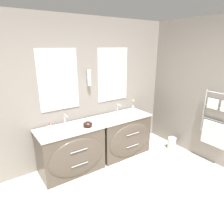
% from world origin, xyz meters
% --- Properties ---
extents(wall_back, '(5.63, 0.15, 2.60)m').
position_xyz_m(wall_back, '(0.01, 2.13, 1.31)').
color(wall_back, gray).
rests_on(wall_back, ground_plane).
extents(wall_right, '(0.13, 4.15, 2.60)m').
position_xyz_m(wall_right, '(2.04, 0.94, 1.29)').
color(wall_right, gray).
rests_on(wall_right, ground_plane).
extents(vanity_left, '(1.09, 0.65, 0.81)m').
position_xyz_m(vanity_left, '(-0.30, 1.75, 0.41)').
color(vanity_left, '#4C4238').
rests_on(vanity_left, ground_plane).
extents(vanity_right, '(1.09, 0.65, 0.81)m').
position_xyz_m(vanity_right, '(0.81, 1.75, 0.41)').
color(vanity_right, '#4C4238').
rests_on(vanity_right, ground_plane).
extents(faucet_left, '(0.17, 0.13, 0.21)m').
position_xyz_m(faucet_left, '(-0.30, 1.93, 0.91)').
color(faucet_left, silver).
rests_on(faucet_left, vanity_left).
extents(faucet_right, '(0.17, 0.13, 0.21)m').
position_xyz_m(faucet_right, '(0.81, 1.93, 0.91)').
color(faucet_right, silver).
rests_on(faucet_right, vanity_right).
extents(toiletry_bottle, '(0.05, 0.05, 0.20)m').
position_xyz_m(toiletry_bottle, '(-0.64, 1.69, 0.90)').
color(toiletry_bottle, silver).
rests_on(toiletry_bottle, vanity_left).
extents(amenity_bowl, '(0.16, 0.16, 0.10)m').
position_xyz_m(amenity_bowl, '(-0.01, 1.67, 0.85)').
color(amenity_bowl, black).
rests_on(amenity_bowl, vanity_left).
extents(flower_vase, '(0.05, 0.05, 0.26)m').
position_xyz_m(flower_vase, '(1.14, 1.85, 0.91)').
color(flower_vase, silver).
rests_on(flower_vase, vanity_right).
extents(waste_bin, '(0.18, 0.18, 0.24)m').
position_xyz_m(waste_bin, '(1.80, 1.30, 0.13)').
color(waste_bin, silver).
rests_on(waste_bin, ground_plane).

